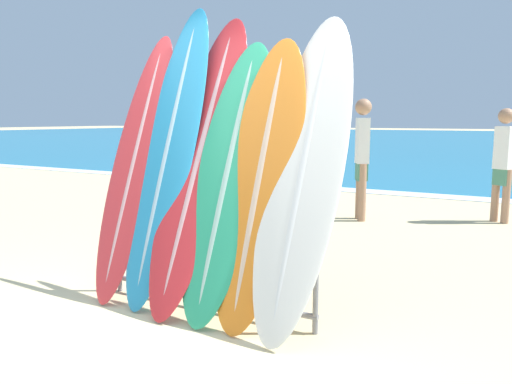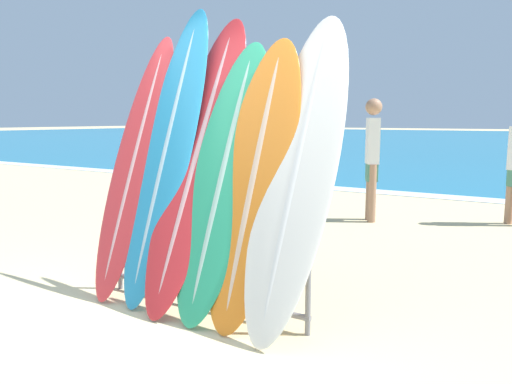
# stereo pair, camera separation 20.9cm
# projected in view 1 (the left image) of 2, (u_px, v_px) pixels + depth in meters

# --- Properties ---
(ground_plane) EXTENTS (160.00, 160.00, 0.00)m
(ground_plane) POSITION_uv_depth(u_px,v_px,m) (115.00, 344.00, 3.30)
(ground_plane) COLOR beige
(ocean_water) EXTENTS (120.00, 60.00, 0.01)m
(ocean_water) POSITION_uv_depth(u_px,v_px,m) (494.00, 140.00, 35.38)
(ocean_water) COLOR teal
(ocean_water) RESTS_ON ground_plane
(surfboard_rack) EXTENTS (1.86, 0.04, 0.81)m
(surfboard_rack) POSITION_uv_depth(u_px,v_px,m) (206.00, 255.00, 3.84)
(surfboard_rack) COLOR slate
(surfboard_rack) RESTS_ON ground_plane
(surfboard_slot_0) EXTENTS (0.48, 0.94, 2.22)m
(surfboard_slot_0) POSITION_uv_depth(u_px,v_px,m) (136.00, 163.00, 4.20)
(surfboard_slot_0) COLOR red
(surfboard_slot_0) RESTS_ON ground_plane
(surfboard_slot_1) EXTENTS (0.51, 1.00, 2.44)m
(surfboard_slot_1) POSITION_uv_depth(u_px,v_px,m) (169.00, 151.00, 4.06)
(surfboard_slot_1) COLOR teal
(surfboard_slot_1) RESTS_ON ground_plane
(surfboard_slot_2) EXTENTS (0.58, 1.18, 2.35)m
(surfboard_slot_2) POSITION_uv_depth(u_px,v_px,m) (200.00, 158.00, 3.94)
(surfboard_slot_2) COLOR red
(surfboard_slot_2) RESTS_ON ground_plane
(surfboard_slot_3) EXTENTS (0.59, 0.97, 2.11)m
(surfboard_slot_3) POSITION_uv_depth(u_px,v_px,m) (228.00, 176.00, 3.75)
(surfboard_slot_3) COLOR #289E70
(surfboard_slot_3) RESTS_ON ground_plane
(surfboard_slot_4) EXTENTS (0.60, 0.90, 2.11)m
(surfboard_slot_4) POSITION_uv_depth(u_px,v_px,m) (260.00, 179.00, 3.61)
(surfboard_slot_4) COLOR orange
(surfboard_slot_4) RESTS_ON ground_plane
(surfboard_slot_5) EXTENTS (0.59, 1.12, 2.27)m
(surfboard_slot_5) POSITION_uv_depth(u_px,v_px,m) (304.00, 169.00, 3.48)
(surfboard_slot_5) COLOR silver
(surfboard_slot_5) RESTS_ON ground_plane
(person_near_water) EXTENTS (0.26, 0.23, 1.55)m
(person_near_water) POSITION_uv_depth(u_px,v_px,m) (274.00, 151.00, 9.90)
(person_near_water) COLOR #A87A5B
(person_near_water) RESTS_ON ground_plane
(person_mid_beach) EXTENTS (0.29, 0.23, 1.70)m
(person_mid_beach) POSITION_uv_depth(u_px,v_px,m) (254.00, 156.00, 7.57)
(person_mid_beach) COLOR #846047
(person_mid_beach) RESTS_ON ground_plane
(person_far_left) EXTENTS (0.27, 0.30, 1.77)m
(person_far_left) POSITION_uv_depth(u_px,v_px,m) (362.00, 155.00, 7.26)
(person_far_left) COLOR #A87A5B
(person_far_left) RESTS_ON ground_plane
(person_far_right) EXTENTS (0.28, 0.25, 1.63)m
(person_far_right) POSITION_uv_depth(u_px,v_px,m) (503.00, 161.00, 7.09)
(person_far_right) COLOR #A87A5B
(person_far_right) RESTS_ON ground_plane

